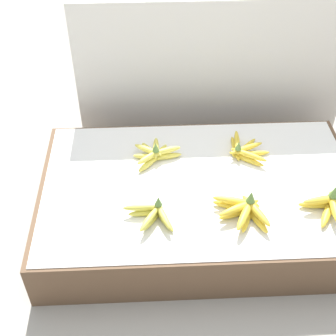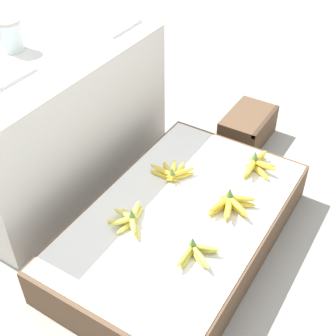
% 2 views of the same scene
% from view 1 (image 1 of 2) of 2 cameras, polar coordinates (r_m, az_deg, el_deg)
% --- Properties ---
extents(ground_plane, '(10.00, 10.00, 0.00)m').
position_cam_1_polar(ground_plane, '(2.01, 3.73, -6.15)').
color(ground_plane, gray).
extents(display_platform, '(1.28, 0.79, 0.21)m').
position_cam_1_polar(display_platform, '(1.93, 3.86, -4.09)').
color(display_platform, brown).
rests_on(display_platform, ground_plane).
extents(back_vendor_table, '(1.27, 0.53, 0.72)m').
position_cam_1_polar(back_vendor_table, '(2.44, 4.77, 14.20)').
color(back_vendor_table, beige).
rests_on(back_vendor_table, ground_plane).
extents(banana_bunch_front_midleft, '(0.19, 0.15, 0.09)m').
position_cam_1_polar(banana_bunch_front_midleft, '(1.70, -1.81, -5.66)').
color(banana_bunch_front_midleft, gold).
rests_on(banana_bunch_front_midleft, display_platform).
extents(banana_bunch_front_midright, '(0.20, 0.19, 0.10)m').
position_cam_1_polar(banana_bunch_front_midright, '(1.73, 9.30, -5.05)').
color(banana_bunch_front_midright, gold).
rests_on(banana_bunch_front_midright, display_platform).
extents(banana_bunch_front_right, '(0.23, 0.17, 0.11)m').
position_cam_1_polar(banana_bunch_front_right, '(1.83, 19.33, -4.24)').
color(banana_bunch_front_right, gold).
rests_on(banana_bunch_front_right, display_platform).
extents(banana_bunch_middle_midleft, '(0.21, 0.20, 0.09)m').
position_cam_1_polar(banana_bunch_middle_midleft, '(1.95, -1.62, 1.75)').
color(banana_bunch_middle_midleft, '#DBCC4C').
rests_on(banana_bunch_middle_midleft, display_platform).
extents(banana_bunch_middle_midright, '(0.18, 0.22, 0.08)m').
position_cam_1_polar(banana_bunch_middle_midright, '(1.99, 9.24, 2.13)').
color(banana_bunch_middle_midright, gold).
rests_on(banana_bunch_middle_midright, display_platform).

